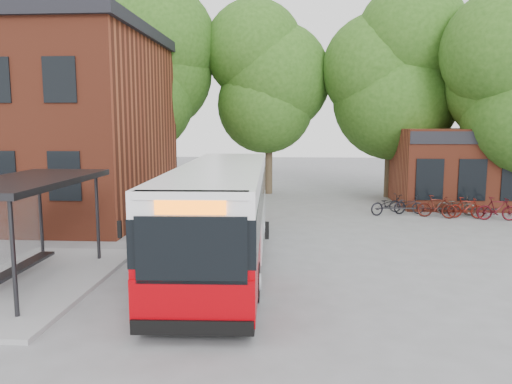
# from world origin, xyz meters

# --- Properties ---
(ground) EXTENTS (100.00, 100.00, 0.00)m
(ground) POSITION_xyz_m (0.00, 0.00, 0.00)
(ground) COLOR slate
(bus_shelter) EXTENTS (3.60, 7.00, 2.90)m
(bus_shelter) POSITION_xyz_m (-4.50, -1.00, 1.45)
(bus_shelter) COLOR #26262A
(bus_shelter) RESTS_ON ground
(bike_rail) EXTENTS (5.20, 0.10, 0.38)m
(bike_rail) POSITION_xyz_m (9.28, 10.00, 0.19)
(bike_rail) COLOR #26262A
(bike_rail) RESTS_ON ground
(tree_0) EXTENTS (7.92, 7.92, 11.00)m
(tree_0) POSITION_xyz_m (-6.00, 16.00, 5.50)
(tree_0) COLOR #254C14
(tree_0) RESTS_ON ground
(tree_1) EXTENTS (7.92, 7.92, 10.40)m
(tree_1) POSITION_xyz_m (1.00, 17.00, 5.20)
(tree_1) COLOR #254C14
(tree_1) RESTS_ON ground
(tree_2) EXTENTS (7.92, 7.92, 11.00)m
(tree_2) POSITION_xyz_m (8.00, 16.00, 5.50)
(tree_2) COLOR #254C14
(tree_2) RESTS_ON ground
(tree_3) EXTENTS (7.04, 7.04, 9.28)m
(tree_3) POSITION_xyz_m (13.00, 12.00, 4.64)
(tree_3) COLOR #254C14
(tree_3) RESTS_ON ground
(city_bus) EXTENTS (2.97, 11.97, 3.02)m
(city_bus) POSITION_xyz_m (0.23, 1.58, 1.51)
(city_bus) COLOR #9B0006
(city_bus) RESTS_ON ground
(bicycle_0) EXTENTS (1.97, 1.31, 0.98)m
(bicycle_0) POSITION_xyz_m (6.93, 10.13, 0.49)
(bicycle_0) COLOR black
(bicycle_0) RESTS_ON ground
(bicycle_2) EXTENTS (1.73, 1.16, 0.86)m
(bicycle_2) POSITION_xyz_m (7.90, 10.72, 0.43)
(bicycle_2) COLOR black
(bicycle_2) RESTS_ON ground
(bicycle_3) EXTENTS (1.77, 1.09, 1.03)m
(bicycle_3) POSITION_xyz_m (8.99, 9.55, 0.51)
(bicycle_3) COLOR #3C110C
(bicycle_3) RESTS_ON ground
(bicycle_4) EXTENTS (1.82, 1.09, 0.90)m
(bicycle_4) POSITION_xyz_m (10.11, 10.36, 0.45)
(bicycle_4) COLOR #37332E
(bicycle_4) RESTS_ON ground
(bicycle_5) EXTENTS (1.66, 0.68, 0.97)m
(bicycle_5) POSITION_xyz_m (10.29, 9.52, 0.48)
(bicycle_5) COLOR #56120C
(bicycle_5) RESTS_ON ground
(bicycle_6) EXTENTS (1.76, 1.11, 0.88)m
(bicycle_6) POSITION_xyz_m (10.20, 10.49, 0.44)
(bicycle_6) COLOR black
(bicycle_6) RESTS_ON ground
(bicycle_7) EXTENTS (1.76, 0.65, 1.04)m
(bicycle_7) POSITION_xyz_m (11.49, 9.11, 0.52)
(bicycle_7) COLOR #390A0F
(bicycle_7) RESTS_ON ground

